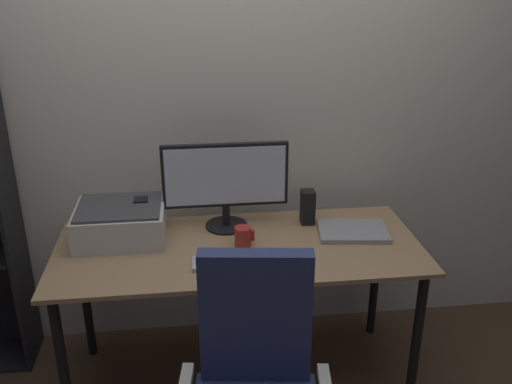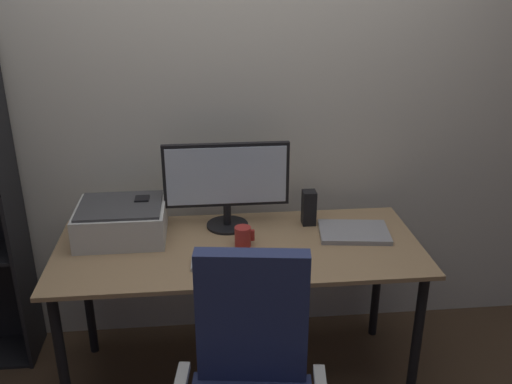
{
  "view_description": "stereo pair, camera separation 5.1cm",
  "coord_description": "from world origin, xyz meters",
  "px_view_note": "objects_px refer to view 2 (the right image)",
  "views": [
    {
      "loc": [
        -0.19,
        -2.22,
        1.92
      ],
      "look_at": [
        0.08,
        -0.02,
        1.0
      ],
      "focal_mm": 39.29,
      "sensor_mm": 36.0,
      "label": 1
    },
    {
      "loc": [
        -0.14,
        -2.23,
        1.92
      ],
      "look_at": [
        0.08,
        -0.02,
        1.0
      ],
      "focal_mm": 39.29,
      "sensor_mm": 36.0,
      "label": 2
    }
  ],
  "objects_px": {
    "mouse": "(274,257)",
    "speaker_left": "(143,214)",
    "laptop": "(354,232)",
    "speaker_right": "(309,208)",
    "monitor": "(226,180)",
    "coffee_mug": "(243,237)",
    "keyboard": "(226,263)",
    "printer": "(122,221)",
    "desk": "(239,262)"
  },
  "relations": [
    {
      "from": "speaker_left",
      "to": "speaker_right",
      "type": "relative_size",
      "value": 1.0
    },
    {
      "from": "desk",
      "to": "mouse",
      "type": "height_order",
      "value": "mouse"
    },
    {
      "from": "laptop",
      "to": "speaker_left",
      "type": "xyz_separation_m",
      "value": [
        -0.98,
        0.13,
        0.07
      ]
    },
    {
      "from": "desk",
      "to": "monitor",
      "type": "xyz_separation_m",
      "value": [
        -0.04,
        0.2,
        0.32
      ]
    },
    {
      "from": "monitor",
      "to": "keyboard",
      "type": "bearing_deg",
      "value": -94.02
    },
    {
      "from": "desk",
      "to": "speaker_right",
      "type": "relative_size",
      "value": 9.63
    },
    {
      "from": "mouse",
      "to": "printer",
      "type": "relative_size",
      "value": 0.24
    },
    {
      "from": "monitor",
      "to": "speaker_left",
      "type": "height_order",
      "value": "monitor"
    },
    {
      "from": "desk",
      "to": "coffee_mug",
      "type": "bearing_deg",
      "value": -6.95
    },
    {
      "from": "monitor",
      "to": "printer",
      "type": "relative_size",
      "value": 1.47
    },
    {
      "from": "monitor",
      "to": "coffee_mug",
      "type": "distance_m",
      "value": 0.29
    },
    {
      "from": "coffee_mug",
      "to": "printer",
      "type": "bearing_deg",
      "value": 164.84
    },
    {
      "from": "laptop",
      "to": "speaker_left",
      "type": "distance_m",
      "value": 0.99
    },
    {
      "from": "keyboard",
      "to": "speaker_left",
      "type": "xyz_separation_m",
      "value": [
        -0.37,
        0.36,
        0.08
      ]
    },
    {
      "from": "speaker_left",
      "to": "speaker_right",
      "type": "xyz_separation_m",
      "value": [
        0.79,
        0.0,
        0.0
      ]
    },
    {
      "from": "coffee_mug",
      "to": "speaker_left",
      "type": "relative_size",
      "value": 0.54
    },
    {
      "from": "speaker_right",
      "to": "printer",
      "type": "relative_size",
      "value": 0.43
    },
    {
      "from": "speaker_left",
      "to": "speaker_right",
      "type": "distance_m",
      "value": 0.79
    },
    {
      "from": "desk",
      "to": "speaker_right",
      "type": "distance_m",
      "value": 0.44
    },
    {
      "from": "monitor",
      "to": "laptop",
      "type": "distance_m",
      "value": 0.64
    },
    {
      "from": "keyboard",
      "to": "speaker_right",
      "type": "relative_size",
      "value": 1.71
    },
    {
      "from": "speaker_left",
      "to": "printer",
      "type": "bearing_deg",
      "value": -152.17
    },
    {
      "from": "desk",
      "to": "laptop",
      "type": "height_order",
      "value": "laptop"
    },
    {
      "from": "mouse",
      "to": "laptop",
      "type": "bearing_deg",
      "value": 43.85
    },
    {
      "from": "printer",
      "to": "speaker_left",
      "type": "bearing_deg",
      "value": 27.83
    },
    {
      "from": "monitor",
      "to": "speaker_right",
      "type": "bearing_deg",
      "value": -1.15
    },
    {
      "from": "keyboard",
      "to": "coffee_mug",
      "type": "bearing_deg",
      "value": 63.78
    },
    {
      "from": "monitor",
      "to": "speaker_right",
      "type": "height_order",
      "value": "monitor"
    },
    {
      "from": "keyboard",
      "to": "speaker_left",
      "type": "height_order",
      "value": "speaker_left"
    },
    {
      "from": "keyboard",
      "to": "printer",
      "type": "height_order",
      "value": "printer"
    },
    {
      "from": "monitor",
      "to": "laptop",
      "type": "relative_size",
      "value": 1.83
    },
    {
      "from": "desk",
      "to": "laptop",
      "type": "bearing_deg",
      "value": 6.49
    },
    {
      "from": "printer",
      "to": "coffee_mug",
      "type": "bearing_deg",
      "value": -15.16
    },
    {
      "from": "keyboard",
      "to": "mouse",
      "type": "height_order",
      "value": "mouse"
    },
    {
      "from": "mouse",
      "to": "laptop",
      "type": "height_order",
      "value": "mouse"
    },
    {
      "from": "desk",
      "to": "mouse",
      "type": "distance_m",
      "value": 0.23
    },
    {
      "from": "keyboard",
      "to": "speaker_right",
      "type": "bearing_deg",
      "value": 42.42
    },
    {
      "from": "speaker_left",
      "to": "printer",
      "type": "xyz_separation_m",
      "value": [
        -0.09,
        -0.05,
        -0.0
      ]
    },
    {
      "from": "coffee_mug",
      "to": "printer",
      "type": "relative_size",
      "value": 0.23
    },
    {
      "from": "coffee_mug",
      "to": "speaker_left",
      "type": "height_order",
      "value": "speaker_left"
    },
    {
      "from": "desk",
      "to": "speaker_right",
      "type": "bearing_deg",
      "value": 29.04
    },
    {
      "from": "speaker_left",
      "to": "coffee_mug",
      "type": "bearing_deg",
      "value": -23.66
    },
    {
      "from": "keyboard",
      "to": "laptop",
      "type": "xyz_separation_m",
      "value": [
        0.61,
        0.22,
        0.0
      ]
    },
    {
      "from": "coffee_mug",
      "to": "monitor",
      "type": "bearing_deg",
      "value": 106.1
    },
    {
      "from": "printer",
      "to": "keyboard",
      "type": "bearing_deg",
      "value": -33.63
    },
    {
      "from": "mouse",
      "to": "speaker_left",
      "type": "bearing_deg",
      "value": 165.59
    },
    {
      "from": "speaker_left",
      "to": "printer",
      "type": "distance_m",
      "value": 0.11
    },
    {
      "from": "keyboard",
      "to": "desk",
      "type": "bearing_deg",
      "value": 69.73
    },
    {
      "from": "coffee_mug",
      "to": "printer",
      "type": "height_order",
      "value": "printer"
    },
    {
      "from": "laptop",
      "to": "speaker_right",
      "type": "xyz_separation_m",
      "value": [
        -0.19,
        0.13,
        0.07
      ]
    }
  ]
}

